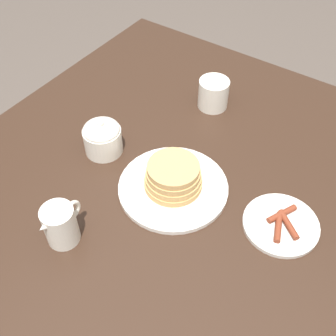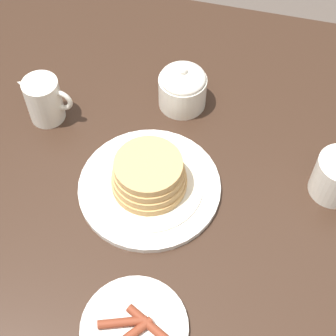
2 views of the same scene
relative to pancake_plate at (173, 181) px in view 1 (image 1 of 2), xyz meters
The scene contains 7 objects.
ground_plane 0.80m from the pancake_plate, 73.59° to the left, with size 8.00×8.00×0.00m, color #51473F.
dining_table 0.17m from the pancake_plate, 73.59° to the left, with size 1.19×0.99×0.77m.
pancake_plate is the anchor object (origin of this frame).
side_plate_bacon 0.26m from the pancake_plate, 79.61° to the right, with size 0.17×0.17×0.02m.
coffee_mug 0.34m from the pancake_plate, 14.02° to the left, with size 0.11×0.08×0.08m.
creamer_pitcher 0.27m from the pancake_plate, 154.48° to the left, with size 0.11×0.07×0.10m.
sugar_bowl 0.22m from the pancake_plate, 87.82° to the left, with size 0.10×0.10×0.10m.
Camera 1 is at (-0.55, -0.41, 1.54)m, focal length 45.00 mm.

